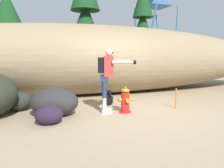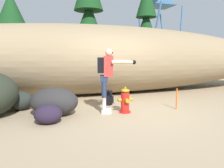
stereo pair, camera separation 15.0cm
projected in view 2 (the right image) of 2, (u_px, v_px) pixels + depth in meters
The scene contains 12 objects.
ground_plane at pixel (135, 114), 5.60m from camera, with size 56.00×56.00×0.04m, color #998466.
dirt_embankment at pixel (102, 60), 8.49m from camera, with size 17.45×3.20×2.74m, color #897556.
fire_hydrant at pixel (125, 101), 5.60m from camera, with size 0.40×0.35×0.70m.
utility_worker at pixel (108, 72), 5.49m from camera, with size 1.04×0.67×1.70m.
spare_backpack at pixel (108, 98), 6.55m from camera, with size 0.36×0.36×0.47m.
boulder_mid at pixel (54, 102), 5.35m from camera, with size 1.23×0.93×0.72m, color #292828.
boulder_small at pixel (20, 101), 5.93m from camera, with size 0.73×0.74×0.52m, color #222824.
boulder_outlier at pixel (48, 114), 4.69m from camera, with size 0.62×0.52×0.43m, color #241B2D.
pine_tree_far_left at pixel (12, 35), 10.90m from camera, with size 2.48×2.48×4.81m.
pine_tree_left at pixel (89, 19), 12.72m from camera, with size 2.73×2.73×7.09m.
pine_tree_center at pixel (146, 24), 13.31m from camera, with size 2.02×2.02×6.26m.
survey_stake at pixel (177, 99), 5.99m from camera, with size 0.04×0.04×0.60m, color #E55914.
Camera 2 is at (-2.29, -4.98, 1.51)m, focal length 33.60 mm.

